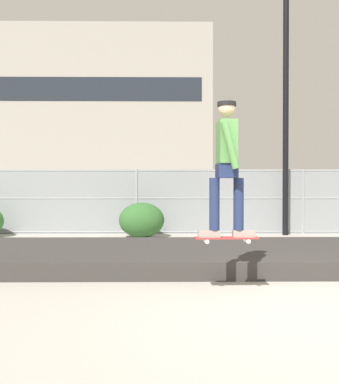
{
  "coord_description": "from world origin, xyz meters",
  "views": [
    {
      "loc": [
        -1.61,
        -4.58,
        1.37
      ],
      "look_at": [
        -1.5,
        3.81,
        1.25
      ],
      "focal_mm": 41.22,
      "sensor_mm": 36.0,
      "label": 1
    }
  ],
  "objects_px": {
    "skateboard": "(226,238)",
    "parked_car_near": "(65,201)",
    "skater": "(227,160)",
    "shrub_center": "(142,220)",
    "street_lamp": "(286,77)"
  },
  "relations": [
    {
      "from": "skateboard",
      "to": "skater",
      "type": "bearing_deg",
      "value": 135.0
    },
    {
      "from": "street_lamp",
      "to": "shrub_center",
      "type": "relative_size",
      "value": 5.91
    },
    {
      "from": "skateboard",
      "to": "street_lamp",
      "type": "relative_size",
      "value": 0.11
    },
    {
      "from": "skateboard",
      "to": "parked_car_near",
      "type": "xyz_separation_m",
      "value": [
        -4.28,
        9.95,
        0.13
      ]
    },
    {
      "from": "parked_car_near",
      "to": "skater",
      "type": "bearing_deg",
      "value": -66.73
    },
    {
      "from": "skater",
      "to": "parked_car_near",
      "type": "bearing_deg",
      "value": 113.27
    },
    {
      "from": "skater",
      "to": "parked_car_near",
      "type": "height_order",
      "value": "skater"
    },
    {
      "from": "parked_car_near",
      "to": "shrub_center",
      "type": "distance_m",
      "value": 4.84
    },
    {
      "from": "street_lamp",
      "to": "parked_car_near",
      "type": "xyz_separation_m",
      "value": [
        -6.88,
        3.28,
        -3.55
      ]
    },
    {
      "from": "skater",
      "to": "shrub_center",
      "type": "bearing_deg",
      "value": 102.82
    },
    {
      "from": "parked_car_near",
      "to": "street_lamp",
      "type": "bearing_deg",
      "value": -25.52
    },
    {
      "from": "parked_car_near",
      "to": "shrub_center",
      "type": "xyz_separation_m",
      "value": [
        2.89,
        -3.86,
        -0.37
      ]
    },
    {
      "from": "street_lamp",
      "to": "parked_car_near",
      "type": "distance_m",
      "value": 8.41
    },
    {
      "from": "skateboard",
      "to": "parked_car_near",
      "type": "distance_m",
      "value": 10.83
    },
    {
      "from": "street_lamp",
      "to": "skateboard",
      "type": "bearing_deg",
      "value": -111.28
    }
  ]
}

